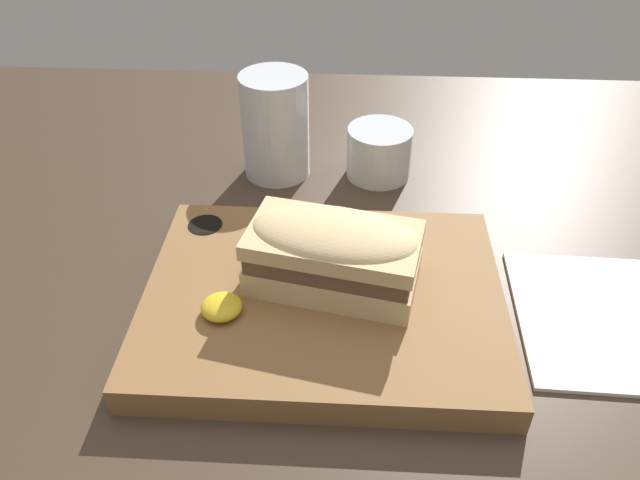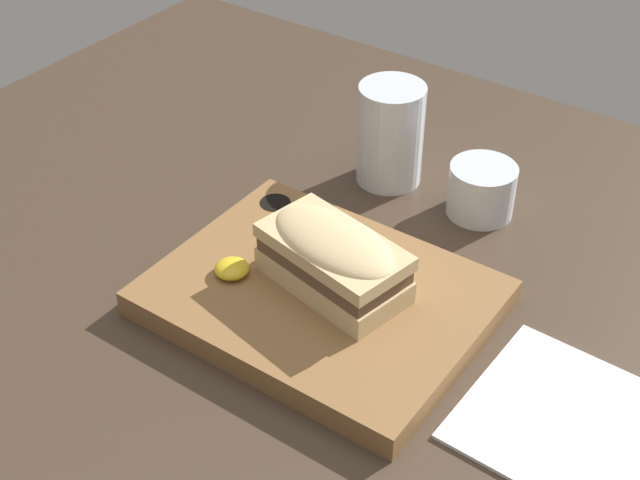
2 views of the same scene
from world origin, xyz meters
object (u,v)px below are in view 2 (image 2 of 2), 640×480
object	(u,v)px
serving_board	(321,297)
water_glass	(390,140)
sandwich	(333,258)
wine_glass	(481,192)
napkin	(583,428)

from	to	relation	value
serving_board	water_glass	world-z (taller)	water_glass
sandwich	wine_glass	world-z (taller)	sandwich
serving_board	sandwich	world-z (taller)	sandwich
serving_board	wine_glass	size ratio (longest dim) A/B	4.15
sandwich	water_glass	bearing A→B (deg)	108.32
wine_glass	sandwich	bearing A→B (deg)	-101.17
napkin	water_glass	bearing A→B (deg)	145.34
wine_glass	napkin	size ratio (longest dim) A/B	0.37
water_glass	serving_board	bearing A→B (deg)	-74.15
water_glass	napkin	world-z (taller)	water_glass
serving_board	water_glass	size ratio (longest dim) A/B	2.58
serving_board	napkin	xyz separation A→B (cm)	(27.94, 0.09, -1.20)
wine_glass	napkin	distance (cm)	33.03
serving_board	wine_glass	bearing A→B (deg)	77.18
water_glass	wine_glass	distance (cm)	12.65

